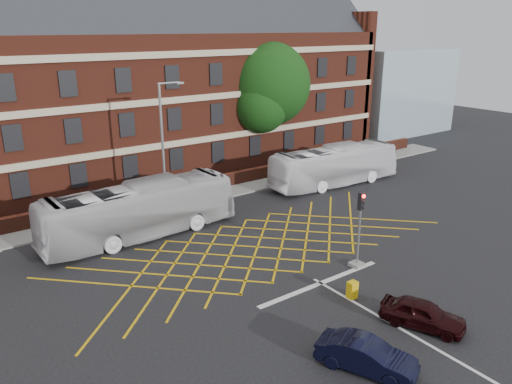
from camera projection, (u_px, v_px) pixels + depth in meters
ground at (278, 259)px, 28.34m from camera, size 120.00×120.00×0.00m
victorian_building at (122, 84)px, 42.82m from camera, size 51.00×12.17×20.40m
boundary_wall at (172, 192)px, 38.10m from camera, size 56.00×0.50×1.10m
far_pavement at (179, 201)px, 37.49m from camera, size 60.00×3.00×0.12m
glass_block at (387, 90)px, 61.89m from camera, size 14.00×10.00×10.00m
box_junction_hatching at (257, 247)px, 29.86m from camera, size 8.22×8.22×0.02m
stop_line at (321, 283)px, 25.65m from camera, size 8.00×0.30×0.02m
centre_line at (429, 345)px, 20.68m from camera, size 0.15×14.00×0.02m
bus_left at (140, 210)px, 30.87m from camera, size 12.45×3.22×3.45m
bus_right at (335, 166)px, 41.13m from camera, size 11.86×3.65×3.25m
car_navy at (366, 356)px, 19.02m from camera, size 2.83×4.04×1.26m
car_maroon at (423, 314)px, 21.80m from camera, size 2.76×3.92×1.24m
deciduous_tree at (268, 90)px, 45.58m from camera, size 7.79×7.62×11.36m
traffic_light_near at (359, 237)px, 26.92m from camera, size 0.70×0.70×4.27m
street_lamp at (165, 172)px, 33.86m from camera, size 2.25×1.00×9.13m
utility_cabinet at (352, 290)px, 24.14m from camera, size 0.47×0.38×0.87m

